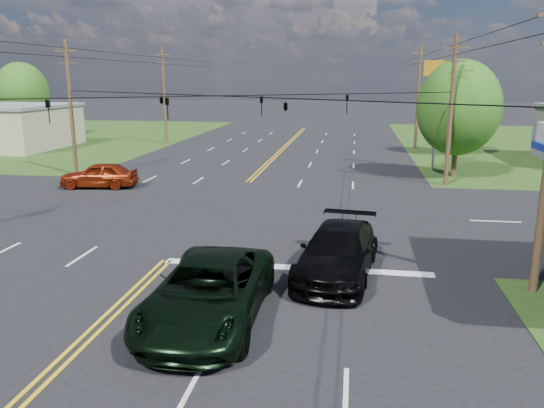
% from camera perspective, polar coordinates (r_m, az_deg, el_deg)
% --- Properties ---
extents(ground, '(280.00, 280.00, 0.00)m').
position_cam_1_polar(ground, '(28.27, -5.74, -0.74)').
color(ground, black).
rests_on(ground, ground).
extents(grass_nw, '(46.00, 48.00, 0.03)m').
position_cam_1_polar(grass_nw, '(72.35, -26.87, 6.54)').
color(grass_nw, '#293E13').
rests_on(grass_nw, ground).
extents(stop_bar, '(10.00, 0.50, 0.02)m').
position_cam_1_polar(stop_bar, '(19.85, 2.56, -6.90)').
color(stop_bar, silver).
rests_on(stop_bar, ground).
extents(pole_nw, '(1.60, 0.28, 9.50)m').
position_cam_1_polar(pole_nw, '(40.80, -20.82, 9.80)').
color(pole_nw, '#47361E').
rests_on(pole_nw, ground).
extents(pole_ne, '(1.60, 0.28, 9.50)m').
position_cam_1_polar(pole_ne, '(36.07, 18.70, 9.60)').
color(pole_ne, '#47361E').
rests_on(pole_ne, ground).
extents(pole_left_far, '(1.60, 0.28, 10.00)m').
position_cam_1_polar(pole_left_far, '(58.08, -11.52, 11.48)').
color(pole_left_far, '#47361E').
rests_on(pole_left_far, ground).
extents(pole_right_far, '(1.60, 0.28, 10.00)m').
position_cam_1_polar(pole_right_far, '(54.87, 15.43, 11.17)').
color(pole_right_far, '#47361E').
rests_on(pole_right_far, ground).
extents(span_wire_signals, '(26.00, 18.00, 1.13)m').
position_cam_1_polar(span_wire_signals, '(27.43, -6.04, 11.49)').
color(span_wire_signals, black).
rests_on(span_wire_signals, ground).
extents(power_lines, '(26.04, 100.00, 0.64)m').
position_cam_1_polar(power_lines, '(25.54, -7.38, 17.16)').
color(power_lines, black).
rests_on(power_lines, ground).
extents(tree_right_a, '(5.70, 5.70, 8.18)m').
position_cam_1_polar(tree_right_a, '(39.20, 19.43, 9.73)').
color(tree_right_a, '#47361E').
rests_on(tree_right_a, ground).
extents(tree_right_b, '(4.94, 4.94, 7.09)m').
position_cam_1_polar(tree_right_b, '(51.47, 19.78, 9.69)').
color(tree_right_b, '#47361E').
rests_on(tree_right_b, ground).
extents(tree_far_l, '(6.08, 6.08, 8.72)m').
position_cam_1_polar(tree_far_l, '(70.33, -25.30, 10.80)').
color(tree_far_l, '#47361E').
rests_on(tree_far_l, ground).
extents(pickup_dkgreen, '(3.06, 6.58, 1.83)m').
position_cam_1_polar(pickup_dkgreen, '(15.53, -6.84, -9.32)').
color(pickup_dkgreen, black).
rests_on(pickup_dkgreen, ground).
extents(suv_black, '(3.23, 6.33, 1.76)m').
position_cam_1_polar(suv_black, '(18.99, 7.09, -5.13)').
color(suv_black, black).
rests_on(suv_black, ground).
extents(sedan_red, '(5.00, 2.52, 1.64)m').
position_cam_1_polar(sedan_red, '(35.76, -18.11, 2.99)').
color(sedan_red, maroon).
rests_on(sedan_red, ground).
extents(polesign_ne, '(2.15, 1.16, 8.18)m').
position_cam_1_polar(polesign_ne, '(42.09, 17.46, 12.15)').
color(polesign_ne, '#A5A5AA').
rests_on(polesign_ne, ground).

